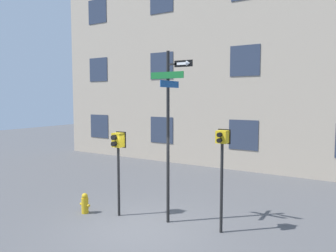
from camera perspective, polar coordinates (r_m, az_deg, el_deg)
name	(u,v)px	position (r m, az deg, el deg)	size (l,w,h in m)	color
ground_plane	(141,229)	(9.55, -4.76, -17.47)	(60.00, 60.00, 0.00)	#515154
building_facade	(248,24)	(17.15, 13.70, 16.93)	(24.00, 0.64, 14.49)	tan
street_sign_pole	(170,123)	(9.31, 0.27, 0.60)	(1.32, 0.98, 4.95)	black
pedestrian_signal_left	(118,150)	(10.09, -8.70, -4.14)	(0.37, 0.40, 2.60)	black
pedestrian_signal_right	(222,154)	(8.82, 9.38, -4.86)	(0.35, 0.40, 2.80)	black
fire_hydrant	(85,203)	(10.93, -14.27, -12.95)	(0.38, 0.22, 0.64)	gold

